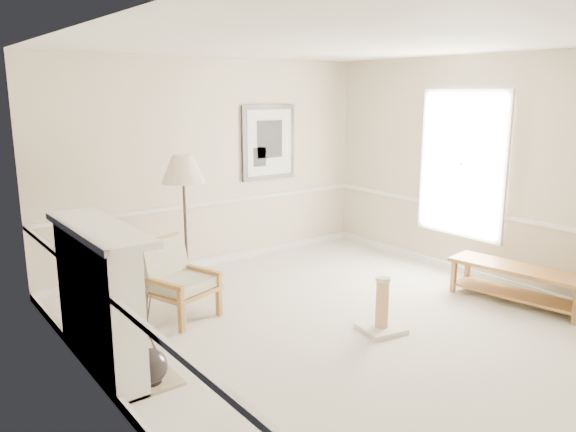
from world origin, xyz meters
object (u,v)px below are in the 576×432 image
(floor_vase, at_px, (150,368))
(armchair, at_px, (174,276))
(floor_lamp, at_px, (183,173))
(scratching_post, at_px, (382,314))
(bench, at_px, (517,279))

(floor_vase, xyz_separation_m, armchair, (0.84, 1.27, 0.30))
(armchair, relative_size, floor_lamp, 0.51)
(floor_lamp, relative_size, scratching_post, 2.91)
(floor_vase, height_order, bench, floor_vase)
(scratching_post, bearing_deg, bench, -11.95)
(armchair, bearing_deg, floor_lamp, 35.80)
(floor_vase, xyz_separation_m, bench, (4.22, -0.78, 0.13))
(floor_vase, bearing_deg, scratching_post, -9.23)
(floor_vase, relative_size, armchair, 1.03)
(armchair, distance_m, scratching_post, 2.27)
(armchair, bearing_deg, bench, -49.75)
(armchair, distance_m, floor_lamp, 1.33)
(bench, xyz_separation_m, scratching_post, (-1.84, 0.39, -0.11))
(floor_vase, bearing_deg, bench, -10.43)
(floor_lamp, xyz_separation_m, bench, (2.88, -2.74, -1.18))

